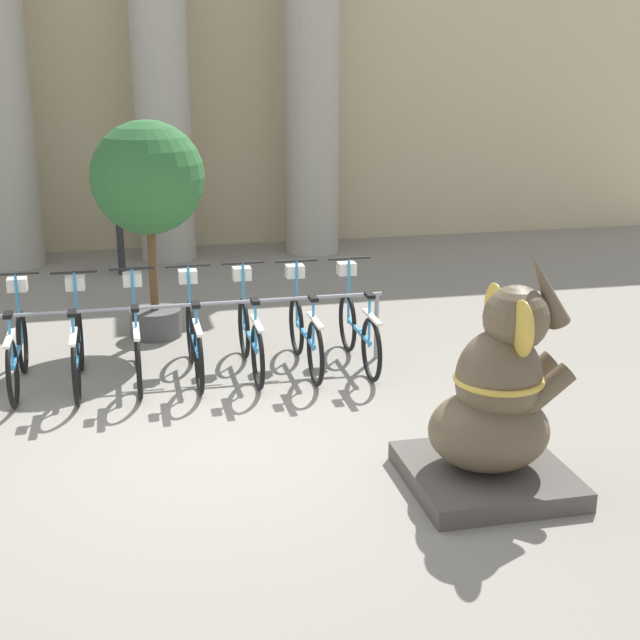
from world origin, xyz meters
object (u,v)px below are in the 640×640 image
Objects in this scene: bicycle_4 at (250,334)px; bicycle_5 at (305,331)px; bicycle_6 at (358,328)px; person_pedestrian at (118,208)px; bicycle_2 at (137,342)px; bicycle_3 at (194,338)px; potted_tree at (148,186)px; bicycle_0 at (17,349)px; bicycle_1 at (78,347)px; elephant_statue at (496,409)px.

bicycle_5 is at bearing -2.15° from bicycle_4.
person_pedestrian is at bearing 117.17° from bicycle_6.
bicycle_5 is 5.25m from person_pedestrian.
person_pedestrian is at bearing 91.35° from bicycle_2.
bicycle_3 is 2.07m from potted_tree.
person_pedestrian is 0.66× the size of potted_tree.
bicycle_0 is 1.00× the size of bicycle_2.
bicycle_4 is 0.99× the size of person_pedestrian.
bicycle_1 is 2.38m from bicycle_5.
person_pedestrian is at bearing 109.57° from elephant_statue.
potted_tree is at bearing 44.89° from bicycle_0.
potted_tree is at bearing 80.26° from bicycle_2.
bicycle_6 is at bearing -35.26° from potted_tree.
bicycle_1 is 4.45m from elephant_statue.
bicycle_2 is 1.19m from bicycle_4.
potted_tree is at bearing 122.49° from bicycle_4.
bicycle_0 and bicycle_3 have the same top height.
bicycle_3 is 1.00× the size of bicycle_6.
bicycle_2 and bicycle_3 have the same top height.
bicycle_3 is 1.00× the size of bicycle_5.
bicycle_3 is at bearing -1.11° from bicycle_0.
bicycle_0 and bicycle_1 have the same top height.
elephant_statue is (2.09, -3.04, 0.23)m from bicycle_3.
bicycle_6 is 0.65× the size of potted_tree.
potted_tree reaches higher than bicycle_0.
bicycle_2 is 1.00× the size of bicycle_6.
bicycle_6 is at bearing -1.07° from bicycle_0.
bicycle_6 is (0.60, -0.01, 0.00)m from bicycle_5.
bicycle_2 and bicycle_5 have the same top height.
bicycle_2 is 1.00× the size of bicycle_4.
person_pedestrian reaches higher than bicycle_6.
bicycle_2 is at bearing -1.67° from bicycle_0.
bicycle_1 and bicycle_4 have the same top height.
bicycle_0 is 0.65× the size of potted_tree.
bicycle_1 and bicycle_2 have the same top height.
bicycle_0 is 1.00× the size of bicycle_6.
bicycle_0 is 3.58m from bicycle_6.
elephant_statue is at bearing -84.28° from bicycle_6.
elephant_statue is (3.88, -3.07, 0.23)m from bicycle_0.
bicycle_0 is 1.00× the size of bicycle_3.
bicycle_1 is 1.00× the size of bicycle_2.
bicycle_5 is at bearing -1.09° from bicycle_0.
potted_tree reaches higher than bicycle_6.
potted_tree is at bearing 103.09° from bicycle_3.
person_pedestrian is (-1.31, 4.83, 0.60)m from bicycle_4.
bicycle_1 is at bearing 137.53° from elephant_statue.
potted_tree is (-0.34, 1.47, 1.41)m from bicycle_3.
bicycle_3 is at bearing 178.94° from bicycle_5.
bicycle_1 and bicycle_3 have the same top height.
person_pedestrian reaches higher than bicycle_1.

